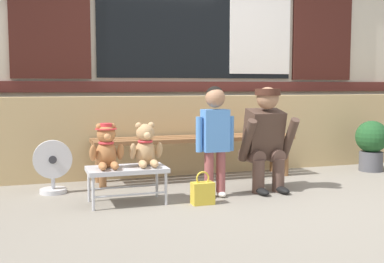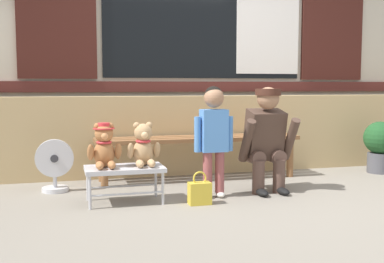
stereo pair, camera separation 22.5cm
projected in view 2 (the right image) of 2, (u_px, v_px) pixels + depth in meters
ground_plane at (268, 201)px, 4.00m from camera, size 60.00×60.00×0.00m
brick_low_wall at (215, 134)px, 5.32m from camera, size 7.91×0.25×0.85m
shop_facade at (203, 17)px, 5.69m from camera, size 8.08×0.26×3.55m
wooden_bench_long at (198, 143)px, 4.90m from camera, size 2.10×0.40×0.44m
small_display_bench at (124, 171)px, 3.91m from camera, size 0.64×0.36×0.30m
teddy_bear_with_hat at (104, 146)px, 3.85m from camera, size 0.28×0.27×0.36m
teddy_bear_plain at (143, 146)px, 3.94m from camera, size 0.28×0.26×0.36m
child_standing at (214, 129)px, 4.07m from camera, size 0.35×0.18×0.96m
adult_crouching at (266, 139)px, 4.31m from camera, size 0.50×0.49×0.95m
handbag_on_ground at (200, 193)px, 3.87m from camera, size 0.18×0.11×0.27m
potted_plant at (380, 144)px, 5.25m from camera, size 0.36×0.36×0.57m
floor_fan at (55, 166)px, 4.31m from camera, size 0.34×0.24×0.48m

